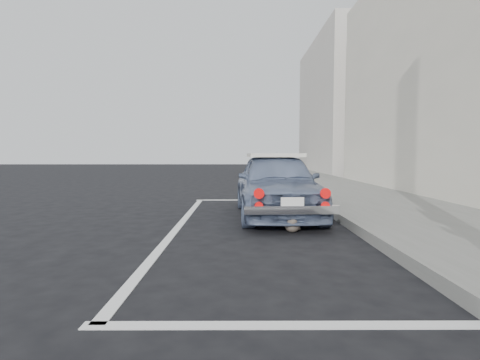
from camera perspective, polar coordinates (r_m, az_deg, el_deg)
The scene contains 8 objects.
ground at distance 3.22m, azimuth -1.66°, elevation -17.53°, with size 80.00×80.00×0.00m, color black.
sidewalk at distance 5.99m, azimuth 31.47°, elevation -7.24°, with size 2.80×40.00×0.15m, color slate.
building_far at distance 24.00m, azimuth 15.21°, elevation 10.61°, with size 3.50×10.00×8.00m, color beige.
pline_rear at distance 2.79m, azimuth 9.11°, elevation -21.02°, with size 3.00×0.12×0.01m, color silver.
pline_front at distance 9.58m, azimuth 2.32°, elevation -3.07°, with size 3.00×0.12×0.01m, color silver.
pline_side at distance 6.19m, azimuth -9.37°, elevation -7.03°, with size 0.12×7.00×0.01m, color silver.
retro_coupe at distance 7.13m, azimuth 5.53°, elevation -0.54°, with size 1.55×3.65×1.23m.
cat at distance 5.72m, azimuth 8.00°, elevation -6.58°, with size 0.31×0.55×0.30m.
Camera 1 is at (0.08, -2.99, 1.18)m, focal length 28.00 mm.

